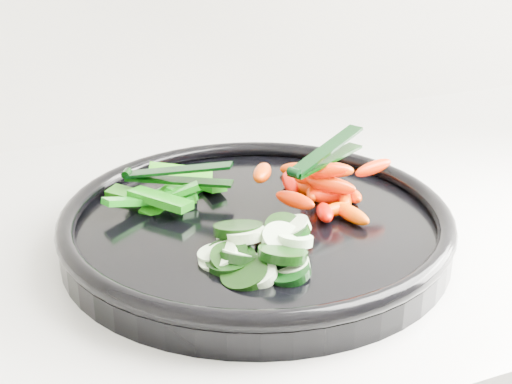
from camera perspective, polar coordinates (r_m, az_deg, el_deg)
name	(u,v)px	position (r m, az deg, el deg)	size (l,w,h in m)	color
veggie_tray	(256,225)	(0.68, 0.00, -2.65)	(0.43, 0.43, 0.04)	black
cucumber_pile	(253,251)	(0.61, -0.22, -4.72)	(0.12, 0.12, 0.04)	black
carrot_pile	(320,184)	(0.72, 5.12, 0.60)	(0.15, 0.17, 0.05)	#F63800
pepper_pile	(168,193)	(0.73, -7.03, -0.09)	(0.13, 0.11, 0.03)	#09610F
tong_carrot	(325,156)	(0.71, 5.52, 2.91)	(0.11, 0.07, 0.02)	black
tong_pepper	(175,175)	(0.72, -6.48, 1.35)	(0.10, 0.07, 0.02)	black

